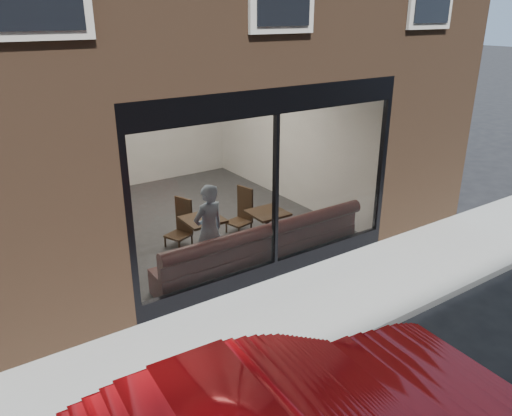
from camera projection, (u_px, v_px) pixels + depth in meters
ground at (360, 336)px, 6.99m from camera, size 120.00×120.00×0.00m
sidewalk_near at (314, 304)px, 7.76m from camera, size 40.00×2.00×0.01m
kerb_near at (363, 335)px, 6.93m from camera, size 40.00×0.10×0.12m
host_building_pier_right at (259, 109)px, 14.51m from camera, size 2.50×12.00×3.20m
host_building_backfill at (98, 106)px, 14.86m from camera, size 5.00×6.00×3.20m
cafe_floor at (194, 220)px, 10.83m from camera, size 6.00×6.00×0.00m
cafe_ceiling at (187, 70)px, 9.66m from camera, size 6.00×6.00×0.00m
cafe_wall_back at (136, 124)px, 12.55m from camera, size 5.00×0.00×5.00m
cafe_wall_left at (67, 169)px, 8.95m from camera, size 0.00×6.00×6.00m
cafe_wall_right at (287, 134)px, 11.55m from camera, size 0.00×6.00×6.00m
storefront_kick at (274, 269)px, 8.51m from camera, size 5.00×0.10×0.30m
storefront_header at (277, 100)px, 7.46m from camera, size 5.00×0.10×0.40m
storefront_mullion at (276, 192)px, 8.00m from camera, size 0.06×0.10×2.50m
storefront_glass at (277, 192)px, 7.97m from camera, size 4.80×0.00×4.80m
banquette at (261, 256)px, 8.79m from camera, size 4.00×0.55×0.45m
person at (209, 231)px, 8.37m from camera, size 0.65×0.48×1.63m
cafe_table_left at (203, 219)px, 9.00m from camera, size 0.69×0.69×0.04m
cafe_table_right at (268, 213)px, 9.30m from camera, size 0.67×0.67×0.04m
cafe_chair_left at (178, 235)px, 9.56m from camera, size 0.52×0.52×0.04m
cafe_chair_right at (239, 222)px, 10.16m from camera, size 0.50×0.50×0.04m
wall_poster at (74, 181)px, 8.82m from camera, size 0.02×0.63×0.84m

